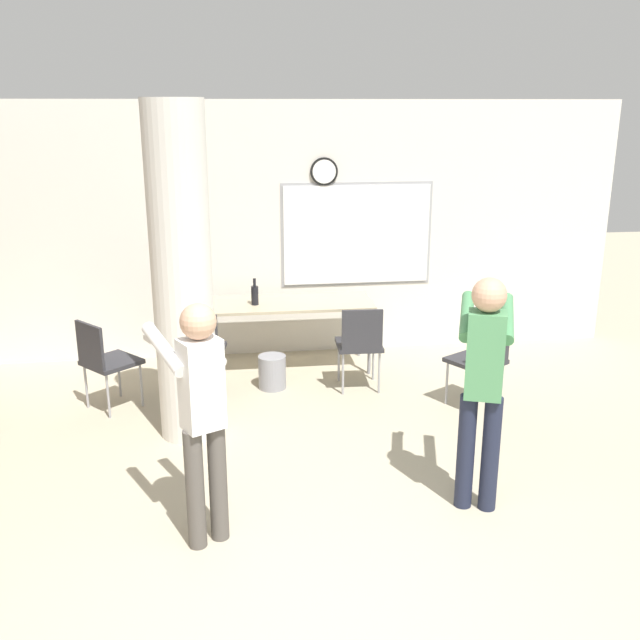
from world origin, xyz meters
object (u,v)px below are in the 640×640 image
Objects in this scene: chair_table_left at (200,347)px; person_playing_side at (483,376)px; chair_near_pillar at (104,358)px; person_playing_front at (201,406)px; folding_table at (288,306)px; bottle_on_table at (255,295)px; chair_table_right at (360,341)px; chair_mid_room at (482,357)px.

person_playing_side is at bearing -48.94° from chair_table_left.
person_playing_front reaches higher than chair_near_pillar.
folding_table is 0.38m from bottle_on_table.
bottle_on_table is at bearing 147.11° from chair_table_right.
chair_mid_room is (1.69, -1.29, -0.19)m from folding_table.
chair_near_pillar is at bearing 172.88° from chair_mid_room.
chair_near_pillar is (-2.43, -0.16, 0.00)m from chair_table_right.
folding_table is at bearing 9.65° from bottle_on_table.
folding_table is 1.07× the size of person_playing_side.
person_playing_side reaches higher than folding_table.
person_playing_side reaches higher than chair_mid_room.
chair_table_right is 1.00× the size of chair_near_pillar.
chair_table_left is (-0.56, -0.60, -0.34)m from bottle_on_table.
chair_table_right is 2.31m from person_playing_side.
bottle_on_table is 0.32× the size of chair_table_right.
person_playing_side is (-0.62, -1.64, 0.48)m from chair_mid_room.
chair_table_right is at bearing -47.22° from folding_table.
person_playing_front is at bearing -121.51° from chair_table_right.
chair_mid_room is (2.60, -0.63, 0.00)m from chair_table_left.
chair_table_left is 0.54× the size of person_playing_front.
person_playing_front is (0.09, -2.45, 0.44)m from chair_table_left.
chair_table_left and chair_table_right have the same top height.
person_playing_side is (2.84, -2.07, 0.48)m from chair_near_pillar.
folding_table is 1.98m from chair_near_pillar.
chair_mid_room reaches higher than folding_table.
chair_table_left is 1.56m from chair_table_right.
person_playing_front is at bearing -144.19° from chair_mid_room.
person_playing_front is at bearing -174.71° from person_playing_side.
folding_table is at bearing 142.55° from chair_mid_room.
folding_table is 3.13m from person_playing_side.
chair_near_pillar is 0.52× the size of person_playing_side.
chair_table_left is 0.89m from chair_near_pillar.
chair_table_right is at bearing -1.60° from chair_table_left.
bottle_on_table is 0.89m from chair_table_left.
person_playing_side is (1.98, -2.27, 0.48)m from chair_table_left.
chair_table_left is at bearing -133.25° from bottle_on_table.
folding_table is at bearing 132.78° from chair_table_right.
chair_table_left is at bearing 178.40° from chair_table_right.
folding_table is 3.22m from person_playing_front.
bottle_on_table is 1.23m from chair_table_right.
folding_table is at bearing 75.17° from person_playing_front.
chair_table_right is (1.00, -0.64, -0.34)m from bottle_on_table.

